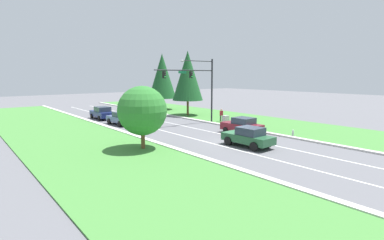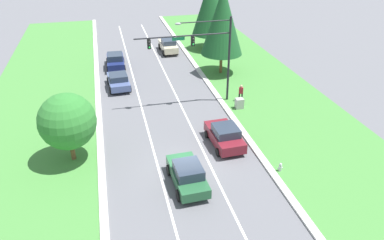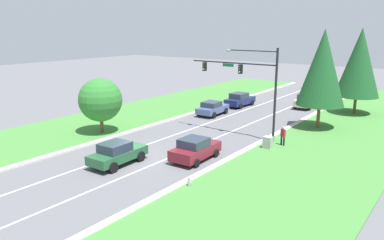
# 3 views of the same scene
# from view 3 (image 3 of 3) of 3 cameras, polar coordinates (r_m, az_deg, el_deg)

# --- Properties ---
(ground_plane) EXTENTS (160.00, 160.00, 0.00)m
(ground_plane) POSITION_cam_3_polar(r_m,az_deg,el_deg) (28.28, -8.49, -5.89)
(ground_plane) COLOR #5B5B60
(curb_strip_right) EXTENTS (0.50, 90.00, 0.15)m
(curb_strip_right) POSITION_cam_3_polar(r_m,az_deg,el_deg) (24.80, 0.89, -8.42)
(curb_strip_right) COLOR beige
(curb_strip_right) RESTS_ON ground_plane
(curb_strip_left) EXTENTS (0.50, 90.00, 0.15)m
(curb_strip_left) POSITION_cam_3_polar(r_m,az_deg,el_deg) (32.33, -15.61, -3.58)
(curb_strip_left) COLOR beige
(curb_strip_left) RESTS_ON ground_plane
(grass_verge_right) EXTENTS (10.00, 90.00, 0.08)m
(grass_verge_right) POSITION_cam_3_polar(r_m,az_deg,el_deg) (22.42, 12.07, -11.36)
(grass_verge_right) COLOR #427F38
(grass_verge_right) RESTS_ON ground_plane
(grass_verge_left) EXTENTS (10.00, 90.00, 0.08)m
(grass_verge_left) POSITION_cam_3_polar(r_m,az_deg,el_deg) (36.51, -20.70, -2.05)
(grass_verge_left) COLOR #427F38
(grass_verge_left) RESTS_ON ground_plane
(lane_stripe_inner_left) EXTENTS (0.14, 81.00, 0.01)m
(lane_stripe_inner_left) POSITION_cam_3_polar(r_m,az_deg,el_deg) (29.52, -10.97, -5.13)
(lane_stripe_inner_left) COLOR white
(lane_stripe_inner_left) RESTS_ON ground_plane
(lane_stripe_inner_right) EXTENTS (0.14, 81.00, 0.01)m
(lane_stripe_inner_right) POSITION_cam_3_polar(r_m,az_deg,el_deg) (27.10, -5.77, -6.68)
(lane_stripe_inner_right) COLOR white
(lane_stripe_inner_right) RESTS_ON ground_plane
(traffic_signal_mast) EXTENTS (8.52, 0.41, 7.92)m
(traffic_signal_mast) POSITION_cam_3_polar(r_m,az_deg,el_deg) (32.72, 8.76, 6.37)
(traffic_signal_mast) COLOR black
(traffic_signal_mast) RESTS_ON ground_plane
(navy_sedan) EXTENTS (2.18, 4.61, 1.70)m
(navy_sedan) POSITION_cam_3_polar(r_m,az_deg,el_deg) (46.79, 7.28, 3.11)
(navy_sedan) COLOR navy
(navy_sedan) RESTS_ON ground_plane
(burgundy_sedan) EXTENTS (2.27, 4.34, 1.68)m
(burgundy_sedan) POSITION_cam_3_polar(r_m,az_deg,el_deg) (27.56, 0.48, -4.43)
(burgundy_sedan) COLOR maroon
(burgundy_sedan) RESTS_ON ground_plane
(forest_sedan) EXTENTS (2.18, 4.48, 1.67)m
(forest_sedan) POSITION_cam_3_polar(r_m,az_deg,el_deg) (27.13, -11.33, -4.97)
(forest_sedan) COLOR #235633
(forest_sedan) RESTS_ON ground_plane
(slate_blue_sedan) EXTENTS (2.29, 4.37, 1.56)m
(slate_blue_sedan) POSITION_cam_3_polar(r_m,az_deg,el_deg) (41.76, 3.11, 1.83)
(slate_blue_sedan) COLOR #475684
(slate_blue_sedan) RESTS_ON ground_plane
(champagne_sedan) EXTENTS (2.04, 4.58, 1.73)m
(champagne_sedan) POSITION_cam_3_polar(r_m,az_deg,el_deg) (47.68, 17.03, 2.85)
(champagne_sedan) COLOR beige
(champagne_sedan) RESTS_ON ground_plane
(utility_cabinet) EXTENTS (0.70, 0.60, 1.02)m
(utility_cabinet) POSITION_cam_3_polar(r_m,az_deg,el_deg) (30.67, 11.48, -3.44)
(utility_cabinet) COLOR #9E9E99
(utility_cabinet) RESTS_ON ground_plane
(pedestrian) EXTENTS (0.42, 0.31, 1.69)m
(pedestrian) POSITION_cam_3_polar(r_m,az_deg,el_deg) (31.55, 13.69, -2.26)
(pedestrian) COLOR black
(pedestrian) RESTS_ON ground_plane
(fire_hydrant) EXTENTS (0.34, 0.20, 0.70)m
(fire_hydrant) POSITION_cam_3_polar(r_m,az_deg,el_deg) (23.12, -0.38, -9.41)
(fire_hydrant) COLOR #B7B7BC
(fire_hydrant) RESTS_ON ground_plane
(conifer_near_right_tree) EXTENTS (4.47, 4.47, 9.44)m
(conifer_near_right_tree) POSITION_cam_3_polar(r_m,az_deg,el_deg) (37.45, 19.25, 7.54)
(conifer_near_right_tree) COLOR brown
(conifer_near_right_tree) RESTS_ON ground_plane
(oak_near_left_tree) EXTENTS (3.95, 3.95, 5.12)m
(oak_near_left_tree) POSITION_cam_3_polar(r_m,az_deg,el_deg) (34.95, -13.79, 2.99)
(oak_near_left_tree) COLOR brown
(oak_near_left_tree) RESTS_ON ground_plane
(conifer_far_right_tree) EXTENTS (4.71, 4.71, 9.56)m
(conifer_far_right_tree) POSITION_cam_3_polar(r_m,az_deg,el_deg) (45.46, 24.14, 8.00)
(conifer_far_right_tree) COLOR brown
(conifer_far_right_tree) RESTS_ON ground_plane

